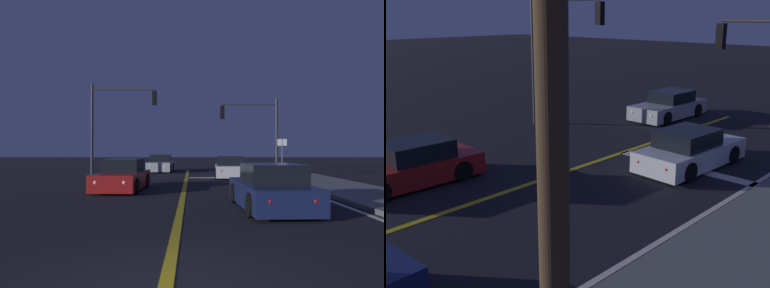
% 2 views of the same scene
% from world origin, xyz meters
% --- Properties ---
extents(lane_line_center, '(0.20, 34.46, 0.01)m').
position_xyz_m(lane_line_center, '(0.00, 10.13, 0.01)').
color(lane_line_center, gold).
rests_on(lane_line_center, ground).
extents(stop_bar, '(5.30, 0.50, 0.01)m').
position_xyz_m(stop_bar, '(2.65, 18.77, 0.01)').
color(stop_bar, silver).
rests_on(stop_bar, ground).
extents(car_following_oncoming_white, '(2.03, 4.42, 1.34)m').
position_xyz_m(car_following_oncoming_white, '(2.69, 18.93, 0.58)').
color(car_following_oncoming_white, silver).
rests_on(car_following_oncoming_white, ground).
extents(car_mid_block_red, '(1.99, 4.33, 1.34)m').
position_xyz_m(car_mid_block_red, '(-2.64, 11.62, 0.58)').
color(car_mid_block_red, maroon).
rests_on(car_mid_block_red, ground).
extents(car_distant_tail_silver, '(1.94, 4.47, 1.34)m').
position_xyz_m(car_distant_tail_silver, '(-2.12, 25.09, 0.58)').
color(car_distant_tail_silver, '#B2B5BA').
rests_on(car_distant_tail_silver, ground).
extents(traffic_signal_far_left, '(4.25, 0.28, 6.02)m').
position_xyz_m(traffic_signal_far_left, '(-4.61, 19.67, 4.03)').
color(traffic_signal_far_left, '#38383D').
rests_on(traffic_signal_far_left, ground).
extents(utility_pole_right, '(1.93, 0.32, 9.65)m').
position_xyz_m(utility_pole_right, '(7.20, 8.28, 5.01)').
color(utility_pole_right, '#4C3823').
rests_on(utility_pole_right, ground).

